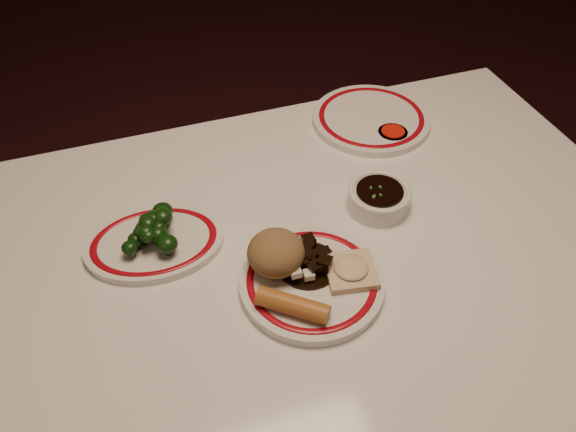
# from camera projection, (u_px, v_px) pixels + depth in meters

# --- Properties ---
(dining_table) EXTENTS (1.20, 0.90, 0.75)m
(dining_table) POSITION_uv_depth(u_px,v_px,m) (333.00, 283.00, 1.05)
(dining_table) COLOR white
(dining_table) RESTS_ON ground
(main_plate) EXTENTS (0.29, 0.29, 0.02)m
(main_plate) POSITION_uv_depth(u_px,v_px,m) (312.00, 282.00, 0.92)
(main_plate) COLOR silver
(main_plate) RESTS_ON dining_table
(rice_mound) EXTENTS (0.09, 0.09, 0.07)m
(rice_mound) POSITION_uv_depth(u_px,v_px,m) (276.00, 253.00, 0.91)
(rice_mound) COLOR olive
(rice_mound) RESTS_ON main_plate
(spring_roll) EXTENTS (0.11, 0.10, 0.03)m
(spring_roll) POSITION_uv_depth(u_px,v_px,m) (293.00, 305.00, 0.86)
(spring_roll) COLOR #B16D2B
(spring_roll) RESTS_ON main_plate
(fried_wonton) EXTENTS (0.09, 0.09, 0.02)m
(fried_wonton) POSITION_uv_depth(u_px,v_px,m) (351.00, 270.00, 0.92)
(fried_wonton) COLOR beige
(fried_wonton) RESTS_ON main_plate
(stirfry_heap) EXTENTS (0.10, 0.10, 0.03)m
(stirfry_heap) POSITION_uv_depth(u_px,v_px,m) (309.00, 260.00, 0.93)
(stirfry_heap) COLOR black
(stirfry_heap) RESTS_ON main_plate
(broccoli_plate) EXTENTS (0.26, 0.23, 0.02)m
(broccoli_plate) POSITION_uv_depth(u_px,v_px,m) (154.00, 243.00, 0.98)
(broccoli_plate) COLOR silver
(broccoli_plate) RESTS_ON dining_table
(broccoli_pile) EXTENTS (0.10, 0.12, 0.05)m
(broccoli_pile) POSITION_uv_depth(u_px,v_px,m) (152.00, 229.00, 0.96)
(broccoli_pile) COLOR #23471C
(broccoli_pile) RESTS_ON broccoli_plate
(soy_bowl) EXTENTS (0.12, 0.12, 0.04)m
(soy_bowl) POSITION_uv_depth(u_px,v_px,m) (379.00, 199.00, 1.05)
(soy_bowl) COLOR silver
(soy_bowl) RESTS_ON dining_table
(sweet_sour_dish) EXTENTS (0.06, 0.06, 0.02)m
(sweet_sour_dish) POSITION_uv_depth(u_px,v_px,m) (393.00, 134.00, 1.21)
(sweet_sour_dish) COLOR silver
(sweet_sour_dish) RESTS_ON dining_table
(mustard_dish) EXTENTS (0.06, 0.06, 0.02)m
(mustard_dish) POSITION_uv_depth(u_px,v_px,m) (384.00, 183.00, 1.09)
(mustard_dish) COLOR silver
(mustard_dish) RESTS_ON dining_table
(far_plate) EXTENTS (0.32, 0.32, 0.02)m
(far_plate) POSITION_uv_depth(u_px,v_px,m) (371.00, 119.00, 1.25)
(far_plate) COLOR silver
(far_plate) RESTS_ON dining_table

